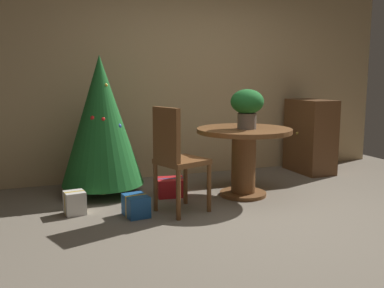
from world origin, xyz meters
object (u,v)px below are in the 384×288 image
(holiday_tree, at_px, (101,121))
(gift_box_blue, at_px, (136,206))
(wooden_cabinet, at_px, (310,136))
(gift_box_cream, at_px, (75,203))
(wooden_chair_left, at_px, (176,155))
(round_dining_table, at_px, (244,151))
(gift_box_red, at_px, (170,187))
(flower_vase, at_px, (247,105))

(holiday_tree, height_order, gift_box_blue, holiday_tree)
(wooden_cabinet, bearing_deg, gift_box_blue, -158.93)
(gift_box_blue, relative_size, gift_box_cream, 1.29)
(holiday_tree, height_order, wooden_cabinet, holiday_tree)
(wooden_chair_left, xyz_separation_m, gift_box_blue, (-0.38, 0.05, -0.47))
(round_dining_table, bearing_deg, gift_box_red, 160.36)
(holiday_tree, bearing_deg, gift_box_red, -26.44)
(wooden_chair_left, relative_size, holiday_tree, 0.67)
(round_dining_table, relative_size, gift_box_blue, 3.60)
(round_dining_table, distance_m, flower_vase, 0.51)
(gift_box_red, bearing_deg, gift_box_cream, -164.95)
(gift_box_blue, bearing_deg, flower_vase, 10.39)
(gift_box_cream, bearing_deg, holiday_tree, 59.16)
(wooden_chair_left, distance_m, gift_box_blue, 0.61)
(round_dining_table, bearing_deg, wooden_chair_left, -160.00)
(round_dining_table, bearing_deg, gift_box_blue, -167.61)
(gift_box_cream, xyz_separation_m, gift_box_red, (1.06, 0.29, -0.01))
(wooden_chair_left, xyz_separation_m, gift_box_red, (0.14, 0.60, -0.48))
(flower_vase, height_order, gift_box_cream, flower_vase)
(gift_box_blue, xyz_separation_m, gift_box_red, (0.52, 0.55, -0.00))
(gift_box_red, bearing_deg, gift_box_blue, -133.26)
(round_dining_table, xyz_separation_m, wooden_cabinet, (1.42, 0.76, -0.01))
(flower_vase, xyz_separation_m, wooden_chair_left, (-0.91, -0.28, -0.44))
(round_dining_table, height_order, gift_box_blue, round_dining_table)
(flower_vase, relative_size, gift_box_cream, 1.91)
(round_dining_table, height_order, gift_box_red, round_dining_table)
(holiday_tree, bearing_deg, wooden_cabinet, 2.90)
(wooden_chair_left, distance_m, gift_box_red, 0.78)
(flower_vase, xyz_separation_m, wooden_cabinet, (1.41, 0.80, -0.52))
(gift_box_blue, xyz_separation_m, gift_box_cream, (-0.54, 0.27, 0.01))
(gift_box_cream, relative_size, wooden_cabinet, 0.22)
(round_dining_table, xyz_separation_m, holiday_tree, (-1.45, 0.61, 0.32))
(holiday_tree, xyz_separation_m, gift_box_cream, (-0.37, -0.63, -0.72))
(gift_box_cream, bearing_deg, round_dining_table, 0.41)
(holiday_tree, height_order, gift_box_cream, holiday_tree)
(gift_box_red, bearing_deg, flower_vase, -22.42)
(round_dining_table, height_order, flower_vase, flower_vase)
(round_dining_table, distance_m, holiday_tree, 1.61)
(wooden_chair_left, xyz_separation_m, gift_box_cream, (-0.92, 0.31, -0.47))
(gift_box_red, bearing_deg, wooden_cabinet, 12.59)
(wooden_chair_left, relative_size, gift_box_blue, 3.58)
(wooden_chair_left, relative_size, wooden_cabinet, 1.03)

